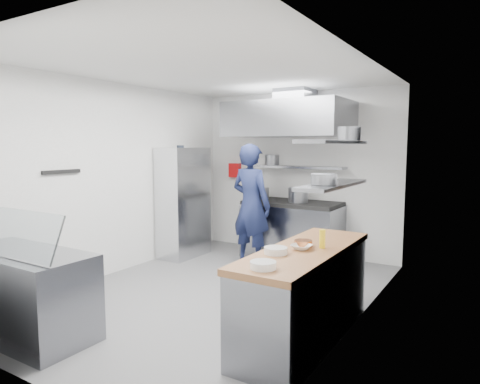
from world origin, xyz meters
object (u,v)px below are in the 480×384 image
Objects in this scene: chef at (251,205)px; wire_rack at (184,202)px; gas_range at (292,231)px; display_case at (25,294)px.

chef reaches higher than wire_rack.
gas_range is 1.90m from wire_rack.
chef is at bearing 4.60° from wire_rack.
wire_rack is (-1.63, -0.85, 0.48)m from gas_range.
chef reaches higher than gas_range.
wire_rack is 1.23× the size of display_case.
wire_rack reaches higher than display_case.
display_case is (-1.00, -4.10, -0.03)m from gas_range.
gas_range is 0.84× the size of chef.
chef is 1.28× the size of display_case.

